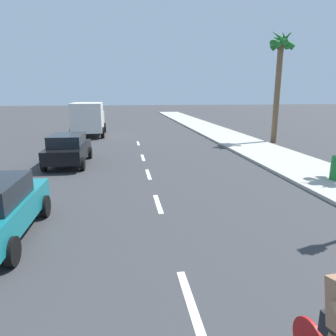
% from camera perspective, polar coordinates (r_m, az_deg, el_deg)
% --- Properties ---
extents(ground_plane, '(160.00, 160.00, 0.00)m').
position_cam_1_polar(ground_plane, '(17.15, -4.51, 1.51)').
color(ground_plane, '#38383A').
extents(sidewalk_strip, '(3.60, 80.00, 0.14)m').
position_cam_1_polar(sidewalk_strip, '(20.90, 16.09, 3.40)').
color(sidewalk_strip, '#B2ADA3').
rests_on(sidewalk_strip, ground).
extents(lane_stripe_2, '(0.16, 1.80, 0.01)m').
position_cam_1_polar(lane_stripe_2, '(6.00, 4.02, -23.05)').
color(lane_stripe_2, white).
rests_on(lane_stripe_2, ground).
extents(lane_stripe_3, '(0.16, 1.80, 0.01)m').
position_cam_1_polar(lane_stripe_3, '(10.38, -1.85, -6.56)').
color(lane_stripe_3, white).
rests_on(lane_stripe_3, ground).
extents(lane_stripe_4, '(0.16, 1.80, 0.01)m').
position_cam_1_polar(lane_stripe_4, '(14.07, -3.63, -1.15)').
color(lane_stripe_4, white).
rests_on(lane_stripe_4, ground).
extents(lane_stripe_5, '(0.16, 1.80, 0.01)m').
position_cam_1_polar(lane_stripe_5, '(17.75, -4.64, 1.93)').
color(lane_stripe_5, white).
rests_on(lane_stripe_5, ground).
extents(lane_stripe_6, '(0.16, 1.80, 0.01)m').
position_cam_1_polar(lane_stripe_6, '(22.89, -5.51, 4.55)').
color(lane_stripe_6, white).
rests_on(lane_stripe_6, ground).
extents(parked_car_black, '(2.03, 4.25, 1.57)m').
position_cam_1_polar(parked_car_black, '(16.60, -17.90, 3.43)').
color(parked_car_black, black).
rests_on(parked_car_black, ground).
extents(delivery_truck, '(2.76, 6.28, 2.80)m').
position_cam_1_polar(delivery_truck, '(27.76, -14.40, 8.89)').
color(delivery_truck, beige).
rests_on(delivery_truck, ground).
extents(palm_tree_far, '(1.92, 1.87, 7.88)m').
position_cam_1_polar(palm_tree_far, '(24.23, 19.91, 18.36)').
color(palm_tree_far, brown).
rests_on(palm_tree_far, ground).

